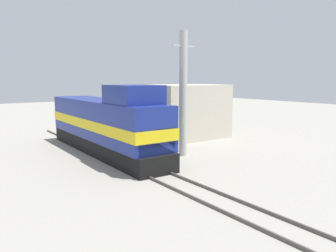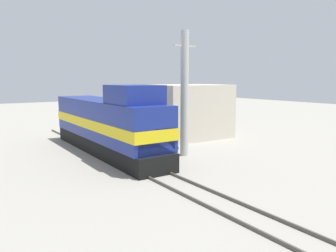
{
  "view_description": "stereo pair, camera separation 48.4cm",
  "coord_description": "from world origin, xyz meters",
  "px_view_note": "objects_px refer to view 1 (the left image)",
  "views": [
    {
      "loc": [
        -9.87,
        -19.86,
        5.44
      ],
      "look_at": [
        1.2,
        -4.15,
        2.66
      ],
      "focal_mm": 35.0,
      "sensor_mm": 36.0,
      "label": 1
    },
    {
      "loc": [
        -9.48,
        -20.13,
        5.44
      ],
      "look_at": [
        1.2,
        -4.15,
        2.66
      ],
      "focal_mm": 35.0,
      "sensor_mm": 36.0,
      "label": 2
    }
  ],
  "objects_px": {
    "vendor_umbrella": "(161,123)",
    "person_bystander": "(155,139)",
    "locomotive": "(107,125)",
    "billboard_sign": "(179,108)",
    "utility_pole": "(183,94)",
    "bicycle": "(170,146)"
  },
  "relations": [
    {
      "from": "vendor_umbrella",
      "to": "person_bystander",
      "type": "xyz_separation_m",
      "value": [
        -1.53,
        -1.53,
        -0.96
      ]
    },
    {
      "from": "locomotive",
      "to": "vendor_umbrella",
      "type": "xyz_separation_m",
      "value": [
        4.88,
        0.26,
        -0.27
      ]
    },
    {
      "from": "person_bystander",
      "to": "vendor_umbrella",
      "type": "bearing_deg",
      "value": 44.97
    },
    {
      "from": "billboard_sign",
      "to": "utility_pole",
      "type": "bearing_deg",
      "value": -124.4
    },
    {
      "from": "billboard_sign",
      "to": "person_bystander",
      "type": "distance_m",
      "value": 4.89
    },
    {
      "from": "person_bystander",
      "to": "bicycle",
      "type": "distance_m",
      "value": 1.29
    },
    {
      "from": "locomotive",
      "to": "person_bystander",
      "type": "height_order",
      "value": "locomotive"
    },
    {
      "from": "utility_pole",
      "to": "billboard_sign",
      "type": "height_order",
      "value": "utility_pole"
    },
    {
      "from": "locomotive",
      "to": "bicycle",
      "type": "distance_m",
      "value": 5.07
    },
    {
      "from": "locomotive",
      "to": "bicycle",
      "type": "relative_size",
      "value": 8.1
    },
    {
      "from": "locomotive",
      "to": "bicycle",
      "type": "xyz_separation_m",
      "value": [
        4.42,
        -1.76,
        -1.75
      ]
    },
    {
      "from": "utility_pole",
      "to": "billboard_sign",
      "type": "relative_size",
      "value": 2.27
    },
    {
      "from": "person_bystander",
      "to": "bicycle",
      "type": "height_order",
      "value": "person_bystander"
    },
    {
      "from": "utility_pole",
      "to": "billboard_sign",
      "type": "distance_m",
      "value": 5.6
    },
    {
      "from": "vendor_umbrella",
      "to": "bicycle",
      "type": "bearing_deg",
      "value": -102.98
    },
    {
      "from": "billboard_sign",
      "to": "person_bystander",
      "type": "relative_size",
      "value": 2.3
    },
    {
      "from": "vendor_umbrella",
      "to": "bicycle",
      "type": "distance_m",
      "value": 2.55
    },
    {
      "from": "vendor_umbrella",
      "to": "bicycle",
      "type": "relative_size",
      "value": 1.14
    },
    {
      "from": "locomotive",
      "to": "vendor_umbrella",
      "type": "relative_size",
      "value": 7.13
    },
    {
      "from": "locomotive",
      "to": "billboard_sign",
      "type": "xyz_separation_m",
      "value": [
        7.26,
        0.87,
        0.78
      ]
    },
    {
      "from": "billboard_sign",
      "to": "bicycle",
      "type": "height_order",
      "value": "billboard_sign"
    },
    {
      "from": "utility_pole",
      "to": "person_bystander",
      "type": "relative_size",
      "value": 5.23
    }
  ]
}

